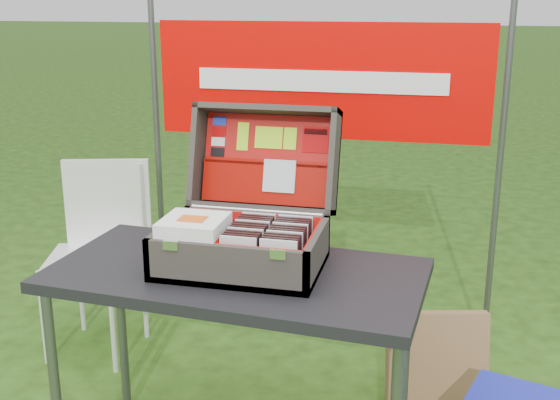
% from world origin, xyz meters
% --- Properties ---
extents(table, '(1.31, 0.73, 0.79)m').
position_xyz_m(table, '(-0.07, -0.08, 0.40)').
color(table, black).
rests_on(table, ground).
extents(table_top, '(1.31, 0.73, 0.04)m').
position_xyz_m(table_top, '(-0.07, -0.08, 0.77)').
color(table_top, black).
rests_on(table_top, ground).
extents(table_leg_fl, '(0.04, 0.04, 0.75)m').
position_xyz_m(table_leg_fl, '(-0.65, -0.34, 0.38)').
color(table_leg_fl, '#59595B').
rests_on(table_leg_fl, ground).
extents(table_leg_bl, '(0.04, 0.04, 0.75)m').
position_xyz_m(table_leg_bl, '(-0.65, 0.17, 0.38)').
color(table_leg_bl, '#59595B').
rests_on(table_leg_bl, ground).
extents(table_leg_br, '(0.04, 0.04, 0.75)m').
position_xyz_m(table_leg_br, '(0.50, 0.17, 0.38)').
color(table_leg_br, '#59595B').
rests_on(table_leg_br, ground).
extents(suitcase, '(0.55, 0.55, 0.50)m').
position_xyz_m(suitcase, '(-0.06, -0.00, 1.04)').
color(suitcase, '#443F39').
rests_on(suitcase, table).
extents(suitcase_base_bottom, '(0.55, 0.39, 0.02)m').
position_xyz_m(suitcase_base_bottom, '(-0.06, -0.06, 0.80)').
color(suitcase_base_bottom, '#443F39').
rests_on(suitcase_base_bottom, table_top).
extents(suitcase_base_wall_front, '(0.55, 0.02, 0.15)m').
position_xyz_m(suitcase_base_wall_front, '(-0.06, -0.25, 0.87)').
color(suitcase_base_wall_front, '#443F39').
rests_on(suitcase_base_wall_front, table_top).
extents(suitcase_base_wall_back, '(0.55, 0.02, 0.15)m').
position_xyz_m(suitcase_base_wall_back, '(-0.06, 0.12, 0.87)').
color(suitcase_base_wall_back, '#443F39').
rests_on(suitcase_base_wall_back, table_top).
extents(suitcase_base_wall_left, '(0.02, 0.39, 0.15)m').
position_xyz_m(suitcase_base_wall_left, '(-0.32, -0.06, 0.87)').
color(suitcase_base_wall_left, '#443F39').
rests_on(suitcase_base_wall_left, table_top).
extents(suitcase_base_wall_right, '(0.02, 0.39, 0.15)m').
position_xyz_m(suitcase_base_wall_right, '(0.20, -0.06, 0.87)').
color(suitcase_base_wall_right, '#443F39').
rests_on(suitcase_base_wall_right, table_top).
extents(suitcase_liner_floor, '(0.50, 0.35, 0.01)m').
position_xyz_m(suitcase_liner_floor, '(-0.06, -0.06, 0.82)').
color(suitcase_liner_floor, red).
rests_on(suitcase_liner_floor, suitcase_base_bottom).
extents(suitcase_latch_left, '(0.05, 0.01, 0.03)m').
position_xyz_m(suitcase_latch_left, '(-0.23, -0.26, 0.93)').
color(suitcase_latch_left, silver).
rests_on(suitcase_latch_left, suitcase_base_wall_front).
extents(suitcase_latch_right, '(0.05, 0.01, 0.03)m').
position_xyz_m(suitcase_latch_right, '(0.12, -0.26, 0.93)').
color(suitcase_latch_right, silver).
rests_on(suitcase_latch_right, suitcase_base_wall_front).
extents(suitcase_hinge, '(0.49, 0.02, 0.02)m').
position_xyz_m(suitcase_hinge, '(-0.06, 0.13, 0.94)').
color(suitcase_hinge, silver).
rests_on(suitcase_hinge, suitcase_base_wall_back).
extents(suitcase_lid_back, '(0.55, 0.13, 0.38)m').
position_xyz_m(suitcase_lid_back, '(-0.06, 0.32, 1.09)').
color(suitcase_lid_back, '#443F39').
rests_on(suitcase_lid_back, suitcase_base_wall_back).
extents(suitcase_lid_rim_far, '(0.55, 0.15, 0.06)m').
position_xyz_m(suitcase_lid_rim_far, '(-0.06, 0.31, 1.28)').
color(suitcase_lid_rim_far, '#443F39').
rests_on(suitcase_lid_rim_far, suitcase_lid_back).
extents(suitcase_lid_rim_near, '(0.55, 0.15, 0.06)m').
position_xyz_m(suitcase_lid_rim_near, '(-0.06, 0.21, 0.93)').
color(suitcase_lid_rim_near, '#443F39').
rests_on(suitcase_lid_rim_near, suitcase_lid_back).
extents(suitcase_lid_rim_left, '(0.02, 0.25, 0.42)m').
position_xyz_m(suitcase_lid_rim_left, '(-0.32, 0.26, 1.10)').
color(suitcase_lid_rim_left, '#443F39').
rests_on(suitcase_lid_rim_left, suitcase_lid_back).
extents(suitcase_lid_rim_right, '(0.02, 0.25, 0.42)m').
position_xyz_m(suitcase_lid_rim_right, '(0.20, 0.26, 1.10)').
color(suitcase_lid_rim_right, '#443F39').
rests_on(suitcase_lid_rim_right, suitcase_lid_back).
extents(suitcase_lid_liner, '(0.50, 0.10, 0.33)m').
position_xyz_m(suitcase_lid_liner, '(-0.06, 0.31, 1.09)').
color(suitcase_lid_liner, red).
rests_on(suitcase_lid_liner, suitcase_lid_back).
extents(suitcase_liner_wall_front, '(0.50, 0.01, 0.12)m').
position_xyz_m(suitcase_liner_wall_front, '(-0.06, -0.23, 0.88)').
color(suitcase_liner_wall_front, red).
rests_on(suitcase_liner_wall_front, suitcase_base_bottom).
extents(suitcase_liner_wall_back, '(0.50, 0.01, 0.12)m').
position_xyz_m(suitcase_liner_wall_back, '(-0.06, 0.11, 0.88)').
color(suitcase_liner_wall_back, red).
rests_on(suitcase_liner_wall_back, suitcase_base_bottom).
extents(suitcase_liner_wall_left, '(0.01, 0.35, 0.12)m').
position_xyz_m(suitcase_liner_wall_left, '(-0.31, -0.06, 0.88)').
color(suitcase_liner_wall_left, red).
rests_on(suitcase_liner_wall_left, suitcase_base_bottom).
extents(suitcase_liner_wall_right, '(0.01, 0.35, 0.12)m').
position_xyz_m(suitcase_liner_wall_right, '(0.19, -0.06, 0.88)').
color(suitcase_liner_wall_right, red).
rests_on(suitcase_liner_wall_right, suitcase_base_bottom).
extents(suitcase_lid_pocket, '(0.48, 0.08, 0.16)m').
position_xyz_m(suitcase_lid_pocket, '(-0.06, 0.26, 1.01)').
color(suitcase_lid_pocket, '#8A0800').
rests_on(suitcase_lid_pocket, suitcase_lid_liner).
extents(suitcase_pocket_edge, '(0.47, 0.02, 0.02)m').
position_xyz_m(suitcase_pocket_edge, '(-0.06, 0.28, 1.09)').
color(suitcase_pocket_edge, '#8A0800').
rests_on(suitcase_pocket_edge, suitcase_lid_pocket).
extents(suitcase_pocket_cd, '(0.12, 0.04, 0.12)m').
position_xyz_m(suitcase_pocket_cd, '(-0.00, 0.25, 1.04)').
color(suitcase_pocket_cd, silver).
rests_on(suitcase_pocket_cd, suitcase_lid_pocket).
extents(lid_sticker_cc_a, '(0.05, 0.01, 0.03)m').
position_xyz_m(lid_sticker_cc_a, '(-0.26, 0.34, 1.22)').
color(lid_sticker_cc_a, '#1933B2').
rests_on(lid_sticker_cc_a, suitcase_lid_liner).
extents(lid_sticker_cc_b, '(0.05, 0.01, 0.03)m').
position_xyz_m(lid_sticker_cc_b, '(-0.26, 0.33, 1.19)').
color(lid_sticker_cc_b, '#B60002').
rests_on(lid_sticker_cc_b, suitcase_lid_liner).
extents(lid_sticker_cc_c, '(0.05, 0.01, 0.03)m').
position_xyz_m(lid_sticker_cc_c, '(-0.26, 0.32, 1.15)').
color(lid_sticker_cc_c, white).
rests_on(lid_sticker_cc_c, suitcase_lid_liner).
extents(lid_sticker_cc_d, '(0.05, 0.01, 0.03)m').
position_xyz_m(lid_sticker_cc_d, '(-0.26, 0.31, 1.11)').
color(lid_sticker_cc_d, black).
rests_on(lid_sticker_cc_d, suitcase_lid_liner).
extents(lid_card_neon_tall, '(0.04, 0.03, 0.10)m').
position_xyz_m(lid_card_neon_tall, '(-0.16, 0.33, 1.17)').
color(lid_card_neon_tall, '#B2F816').
rests_on(lid_card_neon_tall, suitcase_lid_liner).
extents(lid_card_neon_main, '(0.11, 0.03, 0.08)m').
position_xyz_m(lid_card_neon_main, '(-0.06, 0.33, 1.17)').
color(lid_card_neon_main, '#B2F816').
rests_on(lid_card_neon_main, suitcase_lid_liner).
extents(lid_card_neon_small, '(0.05, 0.03, 0.08)m').
position_xyz_m(lid_card_neon_small, '(0.02, 0.33, 1.17)').
color(lid_card_neon_small, '#B2F816').
rests_on(lid_card_neon_small, suitcase_lid_liner).
extents(lid_sticker_band, '(0.10, 0.03, 0.09)m').
position_xyz_m(lid_sticker_band, '(0.12, 0.33, 1.17)').
color(lid_sticker_band, '#B60002').
rests_on(lid_sticker_band, suitcase_lid_liner).
extents(lid_sticker_band_bar, '(0.09, 0.01, 0.02)m').
position_xyz_m(lid_sticker_band_bar, '(0.12, 0.33, 1.20)').
color(lid_sticker_band_bar, black).
rests_on(lid_sticker_band_bar, suitcase_lid_liner).
extents(cd_left_0, '(0.12, 0.01, 0.14)m').
position_xyz_m(cd_left_0, '(-0.02, -0.21, 0.89)').
color(cd_left_0, silver).
rests_on(cd_left_0, suitcase_liner_floor).
extents(cd_left_1, '(0.12, 0.01, 0.14)m').
position_xyz_m(cd_left_1, '(-0.02, -0.19, 0.89)').
color(cd_left_1, black).
rests_on(cd_left_1, suitcase_liner_floor).
extents(cd_left_2, '(0.12, 0.01, 0.14)m').
position_xyz_m(cd_left_2, '(-0.02, -0.17, 0.89)').
color(cd_left_2, black).
rests_on(cd_left_2, suitcase_liner_floor).
extents(cd_left_3, '(0.12, 0.01, 0.14)m').
position_xyz_m(cd_left_3, '(-0.02, -0.15, 0.89)').
color(cd_left_3, black).
rests_on(cd_left_3, suitcase_liner_floor).
extents(cd_left_4, '(0.12, 0.01, 0.14)m').
position_xyz_m(cd_left_4, '(-0.02, -0.12, 0.89)').
color(cd_left_4, silver).
rests_on(cd_left_4, suitcase_liner_floor).
extents(cd_left_5, '(0.12, 0.01, 0.14)m').
position_xyz_m(cd_left_5, '(-0.02, -0.10, 0.89)').
color(cd_left_5, black).
rests_on(cd_left_5, suitcase_liner_floor).
extents(cd_left_6, '(0.12, 0.01, 0.14)m').
position_xyz_m(cd_left_6, '(-0.02, -0.08, 0.89)').
color(cd_left_6, black).
rests_on(cd_left_6, suitcase_liner_floor).
extents(cd_left_7, '(0.12, 0.01, 0.14)m').
position_xyz_m(cd_left_7, '(-0.02, -0.06, 0.89)').
color(cd_left_7, black).
rests_on(cd_left_7, suitcase_liner_floor).
extents(cd_left_8, '(0.12, 0.01, 0.14)m').
position_xyz_m(cd_left_8, '(-0.02, -0.04, 0.89)').
color(cd_left_8, silver).
rests_on(cd_left_8, suitcase_liner_floor).
extents(cd_left_9, '(0.12, 0.01, 0.14)m').
position_xyz_m(cd_left_9, '(-0.02, -0.02, 0.89)').
color(cd_left_9, black).
rests_on(cd_left_9, suitcase_liner_floor).
extents(cd_left_10, '(0.12, 0.01, 0.14)m').
position_xyz_m(cd_left_10, '(-0.02, 0.00, 0.89)').
color(cd_left_10, black).
rests_on(cd_left_10, suitcase_liner_floor).
extents(cd_left_11, '(0.12, 0.01, 0.14)m').
position_xyz_m(cd_left_11, '(-0.02, 0.03, 0.89)').
color(cd_left_11, black).
rests_on(cd_left_11, suitcase_liner_floor).
extents(cd_left_12, '(0.12, 0.01, 0.14)m').
position_xyz_m(cd_left_12, '(-0.02, 0.05, 0.89)').
color(cd_left_12, silver).
rests_on(cd_left_12, suitcase_liner_floor).
extents(cd_right_0, '(0.12, 0.01, 0.14)m').
position_xyz_m(cd_right_0, '(0.11, -0.21, 0.89)').
color(cd_right_0, silver).
rests_on(cd_right_0, suitcase_liner_floor).
extents(cd_right_1, '(0.12, 0.01, 0.14)m').
position_xyz_m(cd_right_1, '(0.11, -0.19, 0.89)').
color(cd_right_1, black).
rests_on(cd_right_1, suitcase_liner_floor).
extents(cd_right_2, '(0.12, 0.01, 0.14)m').
position_xyz_m(cd_right_2, '(0.11, -0.17, 0.89)').
color(cd_right_2, black).
rests_on(cd_right_2, suitcase_liner_floor).
extents(cd_right_3, '(0.12, 0.01, 0.14)m').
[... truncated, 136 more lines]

